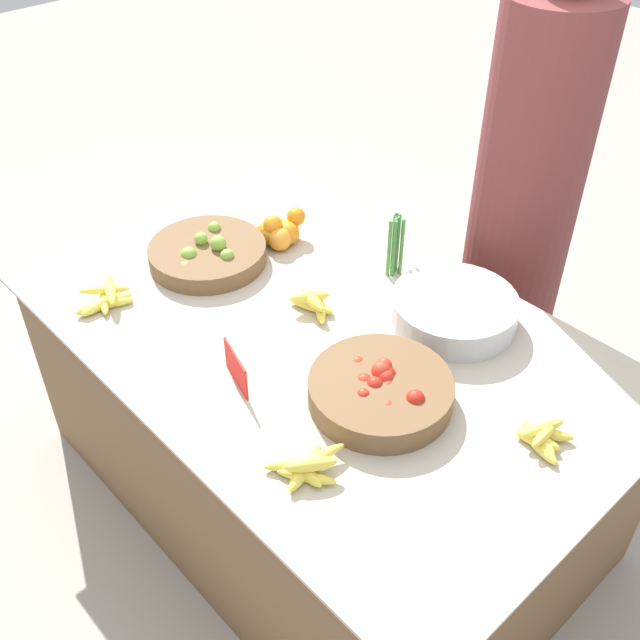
{
  "coord_description": "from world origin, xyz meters",
  "views": [
    {
      "loc": [
        1.24,
        -1.14,
        2.14
      ],
      "look_at": [
        0.0,
        0.0,
        0.78
      ],
      "focal_mm": 42.0,
      "sensor_mm": 36.0,
      "label": 1
    }
  ],
  "objects_px": {
    "price_sign": "(236,368)",
    "vendor_person": "(522,216)",
    "metal_bowl": "(454,310)",
    "tomato_basket": "(380,390)",
    "lime_bowl": "(208,254)"
  },
  "relations": [
    {
      "from": "lime_bowl",
      "to": "vendor_person",
      "type": "distance_m",
      "value": 1.08
    },
    {
      "from": "metal_bowl",
      "to": "vendor_person",
      "type": "relative_size",
      "value": 0.22
    },
    {
      "from": "lime_bowl",
      "to": "price_sign",
      "type": "height_order",
      "value": "lime_bowl"
    },
    {
      "from": "price_sign",
      "to": "lime_bowl",
      "type": "bearing_deg",
      "value": 167.96
    },
    {
      "from": "price_sign",
      "to": "vendor_person",
      "type": "relative_size",
      "value": 0.09
    },
    {
      "from": "vendor_person",
      "to": "metal_bowl",
      "type": "bearing_deg",
      "value": -73.96
    },
    {
      "from": "metal_bowl",
      "to": "vendor_person",
      "type": "distance_m",
      "value": 0.58
    },
    {
      "from": "tomato_basket",
      "to": "metal_bowl",
      "type": "height_order",
      "value": "tomato_basket"
    },
    {
      "from": "vendor_person",
      "to": "tomato_basket",
      "type": "bearing_deg",
      "value": -75.83
    },
    {
      "from": "metal_bowl",
      "to": "vendor_person",
      "type": "bearing_deg",
      "value": 106.04
    },
    {
      "from": "tomato_basket",
      "to": "price_sign",
      "type": "xyz_separation_m",
      "value": [
        -0.31,
        -0.23,
        0.01
      ]
    },
    {
      "from": "metal_bowl",
      "to": "price_sign",
      "type": "distance_m",
      "value": 0.67
    },
    {
      "from": "lime_bowl",
      "to": "tomato_basket",
      "type": "distance_m",
      "value": 0.84
    },
    {
      "from": "metal_bowl",
      "to": "vendor_person",
      "type": "height_order",
      "value": "vendor_person"
    },
    {
      "from": "vendor_person",
      "to": "lime_bowl",
      "type": "bearing_deg",
      "value": -123.22
    }
  ]
}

